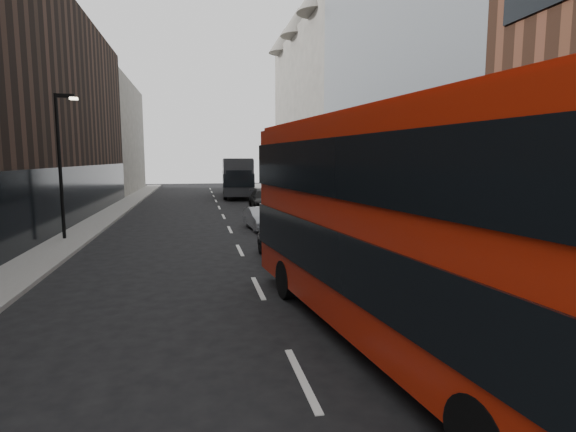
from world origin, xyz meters
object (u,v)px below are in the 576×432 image
street_lamp (61,156)px  grey_bus (236,176)px  car_a (283,242)px  car_b (261,218)px  red_bus (401,219)px  car_c (265,200)px

street_lamp → grey_bus: street_lamp is taller
car_a → car_b: bearing=84.3°
street_lamp → red_bus: (10.62, -14.94, -1.38)m
street_lamp → grey_bus: bearing=67.0°
street_lamp → car_b: 10.76m
street_lamp → grey_bus: (10.68, 25.14, -1.99)m
grey_bus → car_a: (-0.87, -31.14, -1.52)m
car_a → car_c: car_c is taller
grey_bus → car_c: size_ratio=2.35×
street_lamp → car_b: bearing=10.6°
street_lamp → red_bus: 18.39m
red_bus → grey_bus: bearing=83.0°
car_a → car_c: size_ratio=0.73×
red_bus → grey_bus: size_ratio=0.99×
red_bus → car_b: bearing=85.3°
car_c → grey_bus: bearing=94.2°
grey_bus → car_b: size_ratio=3.34×
grey_bus → car_c: 13.43m
street_lamp → red_bus: bearing=-54.6°
street_lamp → car_a: bearing=-31.4°
grey_bus → red_bus: bearing=-87.1°
red_bus → car_c: (1.13, 26.76, -2.01)m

